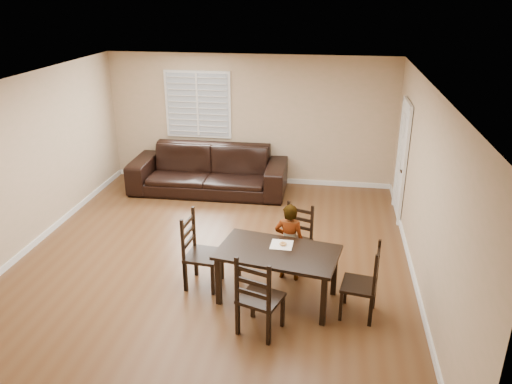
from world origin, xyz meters
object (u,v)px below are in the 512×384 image
chair_far (256,302)px  dining_table (278,257)px  chair_near (298,238)px  donut (283,244)px  sofa (209,170)px  child (289,242)px  chair_right (369,285)px  chair_left (194,253)px

chair_far → dining_table: bearing=-82.6°
dining_table → chair_near: chair_near is taller
chair_far → donut: size_ratio=10.81×
chair_near → donut: chair_near is taller
dining_table → sofa: size_ratio=0.54×
chair_far → sofa: (-1.68, 4.47, -0.02)m
chair_near → child: size_ratio=0.84×
chair_right → sofa: bearing=-132.8°
chair_left → child: bearing=-69.6°
dining_table → donut: donut is taller
chair_far → sofa: chair_far is taller
chair_near → child: bearing=-83.5°
chair_left → chair_near: bearing=-55.7°
chair_left → donut: (1.23, -0.03, 0.26)m
chair_near → chair_left: size_ratio=0.89×
chair_right → donut: size_ratio=10.20×
dining_table → chair_right: chair_right is taller
donut → sofa: sofa is taller
dining_table → sofa: sofa is taller
chair_left → child: 1.34m
chair_near → chair_right: (0.98, -1.18, 0.02)m
child → donut: child is taller
child → donut: size_ratio=11.74×
dining_table → chair_right: (1.17, -0.21, -0.18)m
child → sofa: 3.65m
dining_table → chair_far: 0.85m
child → chair_right: bearing=151.0°
chair_far → chair_left: bearing=-26.2°
child → donut: bearing=89.1°
chair_near → chair_right: size_ratio=0.97×
chair_right → sofa: (-3.01, 3.86, 0.00)m
chair_right → chair_near: bearing=-131.0°
chair_far → donut: bearing=-83.5°
sofa → donut: bearing=-62.3°
dining_table → donut: size_ratio=17.09×
donut → chair_far: bearing=-102.3°
dining_table → chair_near: (0.19, 0.97, -0.20)m
chair_far → child: child is taller
chair_right → chair_far: bearing=-56.1°
dining_table → chair_far: chair_far is taller
chair_far → sofa: size_ratio=0.34×
chair_near → donut: bearing=-81.0°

